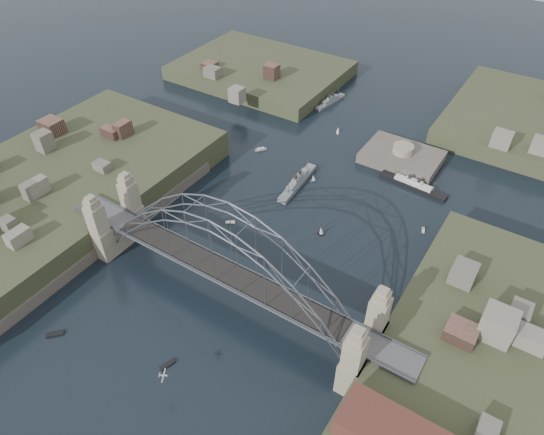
{
  "coord_description": "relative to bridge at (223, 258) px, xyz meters",
  "views": [
    {
      "loc": [
        45.66,
        -52.48,
        82.94
      ],
      "look_at": [
        0.0,
        18.0,
        10.0
      ],
      "focal_mm": 32.4,
      "sensor_mm": 36.0,
      "label": 1
    }
  ],
  "objects": [
    {
      "name": "naval_cruiser_near",
      "position": [
        -7.88,
        43.21,
        -11.44
      ],
      "size": [
        3.81,
        19.12,
        5.7
      ],
      "color": "gray",
      "rests_on": "ground"
    },
    {
      "name": "ocean_liner",
      "position": [
        19.53,
        59.66,
        -11.58
      ],
      "size": [
        19.61,
        4.37,
        4.77
      ],
      "color": "black",
      "rests_on": "ground"
    },
    {
      "name": "small_boat_f",
      "position": [
        -5.05,
        47.18,
        -11.29
      ],
      "size": [
        1.41,
        1.57,
        2.38
      ],
      "color": "silver",
      "rests_on": "ground"
    },
    {
      "name": "bridge",
      "position": [
        0.0,
        0.0,
        0.0
      ],
      "size": [
        84.0,
        13.8,
        24.6
      ],
      "color": "#555557",
      "rests_on": "ground"
    },
    {
      "name": "small_boat_d",
      "position": [
        28.24,
        44.02,
        -12.03
      ],
      "size": [
        1.21,
        2.06,
        1.43
      ],
      "color": "silver",
      "rests_on": "ground"
    },
    {
      "name": "shore_west",
      "position": [
        -57.32,
        0.0,
        -10.35
      ],
      "size": [
        50.5,
        90.0,
        12.0
      ],
      "color": "#393F26",
      "rests_on": "ground"
    },
    {
      "name": "small_boat_e",
      "position": [
        -26.28,
        52.26,
        -12.04
      ],
      "size": [
        3.1,
        3.59,
        1.43
      ],
      "color": "silver",
      "rests_on": "ground"
    },
    {
      "name": "small_boat_c",
      "position": [
        0.43,
        -19.43,
        -12.17
      ],
      "size": [
        1.82,
        3.21,
        0.45
      ],
      "color": "silver",
      "rests_on": "ground"
    },
    {
      "name": "naval_cruiser_far",
      "position": [
        -22.33,
        90.35,
        -11.56
      ],
      "size": [
        4.41,
        14.76,
        4.94
      ],
      "color": "gray",
      "rests_on": "ground"
    },
    {
      "name": "small_boat_b",
      "position": [
        7.33,
        29.03,
        -11.34
      ],
      "size": [
        1.85,
        1.31,
        2.38
      ],
      "color": "silver",
      "rests_on": "ground"
    },
    {
      "name": "small_boat_j",
      "position": [
        -23.42,
        -26.52,
        -12.17
      ],
      "size": [
        3.14,
        3.27,
        0.45
      ],
      "color": "silver",
      "rests_on": "ground"
    },
    {
      "name": "aeroplane",
      "position": [
        4.25,
        -23.79,
        -6.47
      ],
      "size": [
        1.65,
        2.53,
        0.4
      ],
      "color": "silver"
    },
    {
      "name": "small_boat_a",
      "position": [
        -14.06,
        20.12,
        -12.17
      ],
      "size": [
        2.33,
        2.07,
        0.45
      ],
      "color": "silver",
      "rests_on": "ground"
    },
    {
      "name": "headland_nw",
      "position": [
        -55.0,
        95.0,
        -11.82
      ],
      "size": [
        60.0,
        45.0,
        9.0
      ],
      "primitive_type": "cube",
      "color": "#393F26",
      "rests_on": "ground"
    },
    {
      "name": "ground",
      "position": [
        0.0,
        0.0,
        -12.32
      ],
      "size": [
        500.0,
        500.0,
        0.0
      ],
      "primitive_type": "plane",
      "color": "black",
      "rests_on": "ground"
    },
    {
      "name": "small_boat_i",
      "position": [
        34.49,
        17.39,
        -12.04
      ],
      "size": [
        2.15,
        2.42,
        1.43
      ],
      "color": "silver",
      "rests_on": "ground"
    },
    {
      "name": "fort_island",
      "position": [
        12.0,
        70.0,
        -12.66
      ],
      "size": [
        22.0,
        16.0,
        9.4
      ],
      "color": "#574D44",
      "rests_on": "ground"
    },
    {
      "name": "small_boat_h",
      "position": [
        -11.11,
        74.1,
        -11.4
      ],
      "size": [
        1.47,
        2.16,
        2.38
      ],
      "color": "silver",
      "rests_on": "ground"
    }
  ]
}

